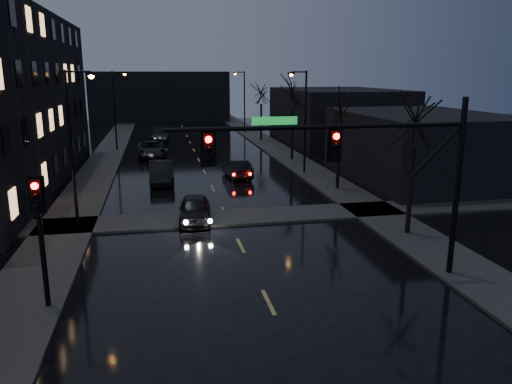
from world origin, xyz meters
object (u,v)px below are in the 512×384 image
oncoming_car_b (161,172)px  oncoming_car_d (160,134)px  oncoming_car_a (195,209)px  oncoming_car_c (152,149)px  lead_car (237,169)px

oncoming_car_b → oncoming_car_d: (0.08, 23.67, -0.03)m
oncoming_car_a → oncoming_car_c: 22.01m
oncoming_car_a → oncoming_car_b: bearing=104.2°
oncoming_car_c → lead_car: size_ratio=1.33×
oncoming_car_b → oncoming_car_c: size_ratio=0.87×
oncoming_car_b → lead_car: (5.72, 0.88, -0.11)m
oncoming_car_a → oncoming_car_b: size_ratio=0.85×
oncoming_car_c → oncoming_car_d: oncoming_car_c is taller
oncoming_car_a → lead_car: size_ratio=0.98×
oncoming_car_b → oncoming_car_d: 23.67m
oncoming_car_a → lead_car: bearing=74.8°
oncoming_car_d → oncoming_car_a: bearing=-88.4°
oncoming_car_a → oncoming_car_d: 33.87m
oncoming_car_b → oncoming_car_c: oncoming_car_b is taller
oncoming_car_a → oncoming_car_c: (-2.45, 21.87, 0.07)m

